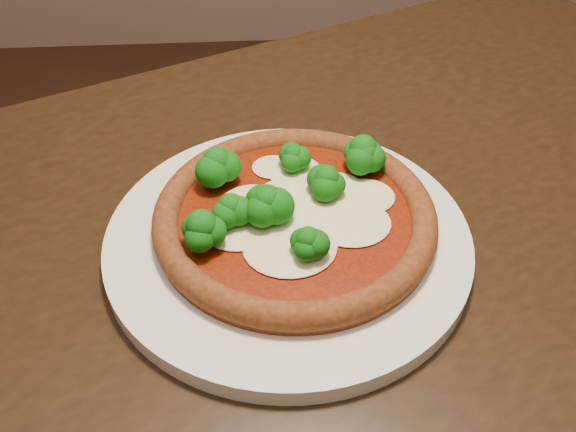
{
  "coord_description": "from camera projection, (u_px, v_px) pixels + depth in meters",
  "views": [
    {
      "loc": [
        -0.06,
        -0.35,
        1.19
      ],
      "look_at": [
        -0.03,
        0.09,
        0.79
      ],
      "focal_mm": 40.0,
      "sensor_mm": 36.0,
      "label": 1
    }
  ],
  "objects": [
    {
      "name": "dining_table",
      "position": [
        323.0,
        284.0,
        0.72
      ],
      "size": [
        1.43,
        1.18,
        0.75
      ],
      "rotation": [
        0.0,
        0.0,
        0.42
      ],
      "color": "black",
      "rests_on": "floor"
    },
    {
      "name": "plate",
      "position": [
        288.0,
        240.0,
        0.62
      ],
      "size": [
        0.35,
        0.35,
        0.02
      ],
      "primitive_type": "cylinder",
      "color": "silver",
      "rests_on": "dining_table"
    },
    {
      "name": "pizza",
      "position": [
        293.0,
        211.0,
        0.61
      ],
      "size": [
        0.27,
        0.27,
        0.06
      ],
      "rotation": [
        0.0,
        0.0,
        0.22
      ],
      "color": "brown",
      "rests_on": "plate"
    }
  ]
}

